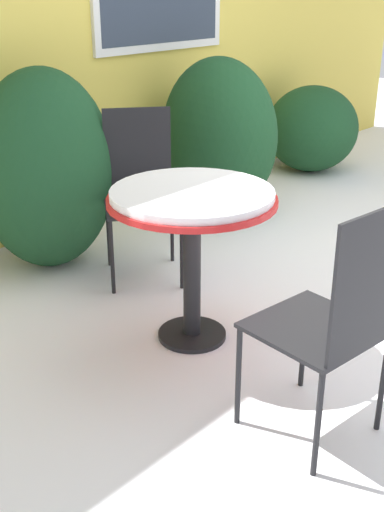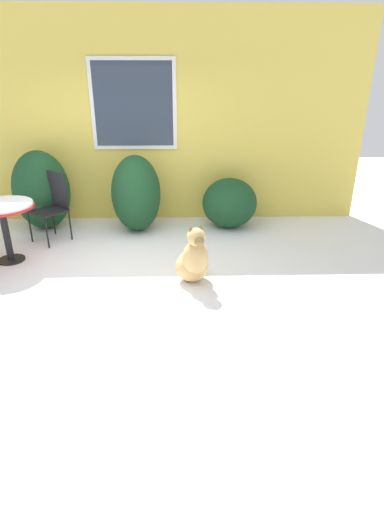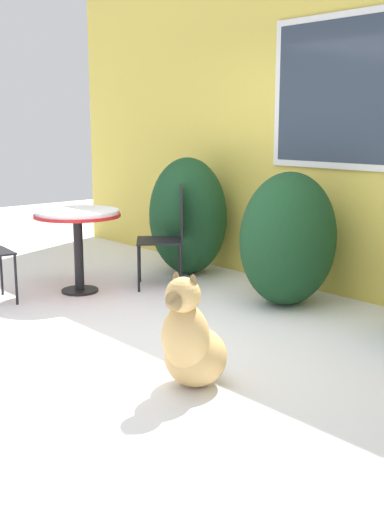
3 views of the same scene
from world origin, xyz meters
TOP-DOWN VIEW (x-y plane):
  - ground_plane at (0.00, 0.00)m, footprint 16.00×16.00m
  - house_wall at (0.01, 2.20)m, footprint 8.00×0.10m
  - shrub_left at (-1.33, 1.69)m, footprint 0.90×0.80m
  - shrub_middle at (0.21, 1.57)m, footprint 0.78×0.98m
  - shrub_right at (1.73, 1.67)m, footprint 0.90×0.87m
  - patio_table at (-1.41, 0.36)m, footprint 0.83×0.83m
  - patio_chair_near_table at (-1.01, 1.16)m, footprint 0.63×0.63m
  - dog at (1.07, -0.34)m, footprint 0.50×0.60m

SIDE VIEW (x-z plane):
  - ground_plane at x=0.00m, z-range 0.00..0.00m
  - dog at x=1.07m, z-range -0.09..0.67m
  - shrub_right at x=1.73m, z-range 0.00..0.82m
  - patio_chair_near_table at x=-1.01m, z-range 0.05..1.07m
  - shrub_middle at x=0.21m, z-range 0.00..1.21m
  - shrub_left at x=-1.33m, z-range 0.00..1.27m
  - patio_table at x=-1.41m, z-range 0.28..1.09m
  - house_wall at x=0.01m, z-range 0.01..3.33m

